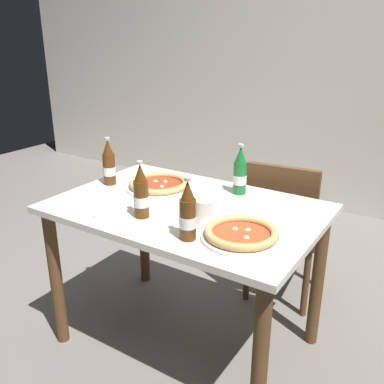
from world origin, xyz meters
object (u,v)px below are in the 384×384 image
Objects in this scene: dining_table_main at (186,228)px; pizza_marinara_far at (241,234)px; chair_behind_table at (284,224)px; beer_bottle_extra at (188,214)px; napkin_with_cutlery at (98,208)px; paper_cup at (204,211)px; pizza_margherita_near at (159,184)px; beer_bottle_left at (109,165)px; beer_bottle_center at (240,173)px; beer_bottle_right at (141,194)px.

dining_table_main is 3.88× the size of pizza_marinara_far.
beer_bottle_extra reaches higher than chair_behind_table.
dining_table_main is 0.41m from napkin_with_cutlery.
napkin_with_cutlery is (-0.56, -0.85, 0.27)m from chair_behind_table.
paper_cup is at bearing 101.07° from beer_bottle_extra.
napkin_with_cutlery is 0.49m from paper_cup.
pizza_margherita_near is at bearing 137.84° from beer_bottle_extra.
pizza_margherita_near is (-0.24, 0.12, 0.13)m from dining_table_main.
chair_behind_table is at bearing 44.83° from pizza_margherita_near.
beer_bottle_left is (-0.86, 0.20, 0.08)m from pizza_marinara_far.
beer_bottle_left is at bearing 32.05° from chair_behind_table.
beer_bottle_center is at bearing 64.28° from dining_table_main.
beer_bottle_right reaches higher than chair_behind_table.
dining_table_main is at bearing 145.92° from paper_cup.
beer_bottle_left is 1.00× the size of beer_bottle_right.
napkin_with_cutlery is (-0.50, 0.03, -0.10)m from beer_bottle_extra.
dining_table_main is at bearing 124.69° from beer_bottle_extra.
chair_behind_table is at bearing 85.83° from beer_bottle_extra.
beer_bottle_extra is at bearing 80.29° from chair_behind_table.
chair_behind_table is 2.59× the size of pizza_margherita_near.
beer_bottle_extra is (0.68, -0.31, 0.00)m from beer_bottle_left.
beer_bottle_left is 1.00× the size of beer_bottle_extra.
beer_bottle_center is at bearing 64.47° from chair_behind_table.
paper_cup is (0.03, -0.38, -0.06)m from beer_bottle_center.
beer_bottle_center is (0.63, 0.24, 0.00)m from beer_bottle_left.
paper_cup is (0.40, -0.22, 0.03)m from pizza_margherita_near.
pizza_margherita_near reaches higher than napkin_with_cutlery.
beer_bottle_center and beer_bottle_right have the same top height.
napkin_with_cutlery is 2.31× the size of paper_cup.
beer_bottle_extra is at bearing -3.77° from napkin_with_cutlery.
napkin_with_cutlery is at bearing -100.88° from pizza_margherita_near.
chair_behind_table is at bearing 37.59° from beer_bottle_left.
beer_bottle_center is at bearing 96.06° from beer_bottle_extra.
paper_cup is (0.25, 0.10, -0.06)m from beer_bottle_right.
pizza_marinara_far is at bearing 32.44° from beer_bottle_extra.
beer_bottle_extra is (0.19, -0.27, 0.22)m from dining_table_main.
beer_bottle_left is 0.75m from beer_bottle_extra.
napkin_with_cutlery is at bearing 176.23° from beer_bottle_extra.
paper_cup is at bearing 22.06° from beer_bottle_right.
beer_bottle_right is 1.12× the size of napkin_with_cutlery.
beer_bottle_left is 1.12× the size of napkin_with_cutlery.
beer_bottle_right is (0.15, -0.32, 0.08)m from pizza_margherita_near.
pizza_margherita_near is 1.06× the size of pizza_marinara_far.
beer_bottle_left is (-0.49, 0.03, 0.22)m from dining_table_main.
chair_behind_table is 0.79m from paper_cup.
pizza_margherita_near is 0.67m from pizza_marinara_far.
beer_bottle_left is at bearing 167.91° from paper_cup.
dining_table_main is 0.68m from chair_behind_table.
chair_behind_table is 3.87× the size of napkin_with_cutlery.
beer_bottle_right is 0.27m from paper_cup.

